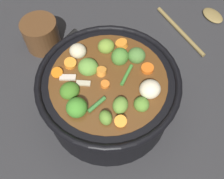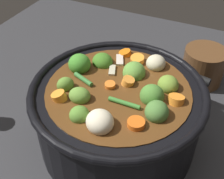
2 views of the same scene
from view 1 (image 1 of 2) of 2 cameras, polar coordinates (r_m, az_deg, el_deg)
name	(u,v)px [view 1 (image 1 of 2)]	position (r m, az deg, el deg)	size (l,w,h in m)	color
ground_plane	(109,108)	(0.67, -0.69, -4.04)	(1.10, 1.10, 0.00)	#2D2D30
cooking_pot	(109,93)	(0.60, -0.77, -0.83)	(0.32, 0.32, 0.16)	black
wooden_spoon	(200,21)	(0.89, 18.92, 14.10)	(0.22, 0.22, 0.01)	olive
small_saucepan	(42,35)	(0.78, -15.25, 11.63)	(0.16, 0.11, 0.09)	brown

